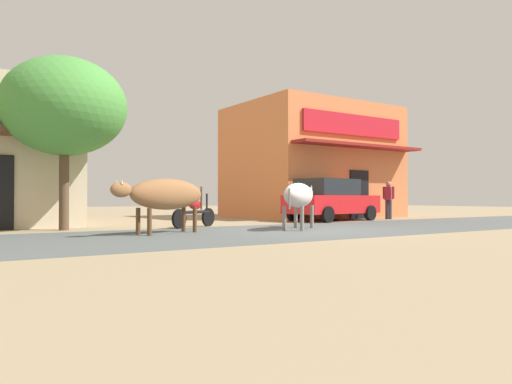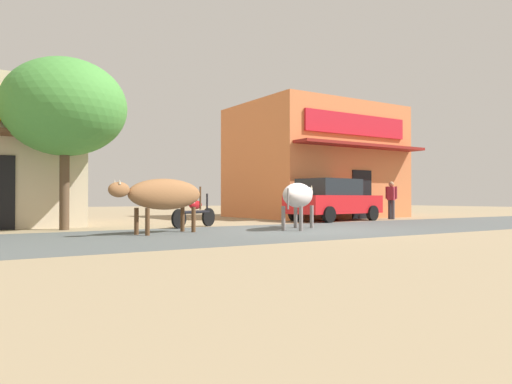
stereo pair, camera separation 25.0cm
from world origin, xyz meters
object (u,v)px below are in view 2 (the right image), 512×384
at_px(pedestrian_by_shop, 391,197).
at_px(parked_motorcycle, 195,212).
at_px(roadside_tree, 65,108).
at_px(cow_near_brown, 164,195).
at_px(parked_hatchback_car, 333,199).
at_px(cow_far_dark, 299,196).

bearing_deg(pedestrian_by_shop, parked_motorcycle, -175.78).
height_order(roadside_tree, parked_motorcycle, roadside_tree).
bearing_deg(parked_motorcycle, roadside_tree, 166.68).
relative_size(roadside_tree, parked_motorcycle, 2.64).
bearing_deg(cow_near_brown, pedestrian_by_shop, 13.27).
xyz_separation_m(roadside_tree, cow_near_brown, (1.83, -2.82, -2.46)).
relative_size(parked_hatchback_car, cow_near_brown, 1.51).
bearing_deg(parked_hatchback_car, cow_near_brown, -160.70).
xyz_separation_m(parked_hatchback_car, parked_motorcycle, (-6.37, -0.90, -0.38)).
bearing_deg(parked_hatchback_car, roadside_tree, -179.76).
distance_m(roadside_tree, parked_hatchback_car, 10.32).
height_order(roadside_tree, pedestrian_by_shop, roadside_tree).
distance_m(roadside_tree, parked_motorcycle, 4.77).
bearing_deg(cow_near_brown, cow_far_dark, -6.60).
bearing_deg(parked_hatchback_car, parked_motorcycle, -171.96).
relative_size(roadside_tree, parked_hatchback_car, 1.12).
bearing_deg(cow_near_brown, parked_hatchback_car, 19.30).
relative_size(parked_hatchback_car, cow_far_dark, 1.82).
relative_size(roadside_tree, pedestrian_by_shop, 3.01).
bearing_deg(roadside_tree, cow_far_dark, -29.60).
distance_m(parked_hatchback_car, pedestrian_by_shop, 3.10).
xyz_separation_m(cow_near_brown, pedestrian_by_shop, (11.26, 2.66, -0.05)).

